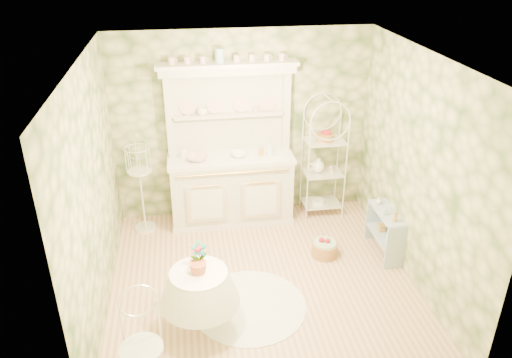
{
  "coord_description": "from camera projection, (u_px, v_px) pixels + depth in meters",
  "views": [
    {
      "loc": [
        -0.81,
        -4.8,
        3.82
      ],
      "look_at": [
        0.0,
        0.5,
        1.15
      ],
      "focal_mm": 35.0,
      "sensor_mm": 36.0,
      "label": 1
    }
  ],
  "objects": [
    {
      "name": "wall_left",
      "position": [
        93.0,
        194.0,
        5.21
      ],
      "size": [
        3.6,
        3.6,
        0.0
      ],
      "primitive_type": "plane",
      "color": "beige",
      "rests_on": "floor"
    },
    {
      "name": "cafe_chair",
      "position": [
        141.0,
        346.0,
        4.48
      ],
      "size": [
        0.51,
        0.51,
        0.95
      ],
      "primitive_type": "cube",
      "rotation": [
        0.0,
        0.0,
        0.19
      ],
      "color": "white",
      "rests_on": "floor"
    },
    {
      "name": "bowl_white",
      "position": [
        239.0,
        156.0,
        6.93
      ],
      "size": [
        0.27,
        0.27,
        0.07
      ],
      "primitive_type": "imported",
      "rotation": [
        0.0,
        0.0,
        0.29
      ],
      "color": "white",
      "rests_on": "kitchen_dresser"
    },
    {
      "name": "potted_geranium",
      "position": [
        200.0,
        259.0,
        5.04
      ],
      "size": [
        0.2,
        0.15,
        0.33
      ],
      "primitive_type": "imported",
      "rotation": [
        0.0,
        0.0,
        0.22
      ],
      "color": "#3F7238",
      "rests_on": "round_table"
    },
    {
      "name": "cup_right",
      "position": [
        256.0,
        110.0,
        6.85
      ],
      "size": [
        0.11,
        0.11,
        0.08
      ],
      "primitive_type": "imported",
      "rotation": [
        0.0,
        0.0,
        0.31
      ],
      "color": "white",
      "rests_on": "kitchen_dresser"
    },
    {
      "name": "birdcage_stand",
      "position": [
        141.0,
        183.0,
        6.81
      ],
      "size": [
        0.35,
        0.35,
        1.46
      ],
      "primitive_type": "cube",
      "rotation": [
        0.0,
        0.0,
        -0.0
      ],
      "color": "white",
      "rests_on": "floor"
    },
    {
      "name": "wall_back",
      "position": [
        242.0,
        126.0,
        7.05
      ],
      "size": [
        3.6,
        3.6,
        0.0
      ],
      "primitive_type": "plane",
      "color": "beige",
      "rests_on": "floor"
    },
    {
      "name": "wall_right",
      "position": [
        418.0,
        172.0,
        5.7
      ],
      "size": [
        3.6,
        3.6,
        0.0
      ],
      "primitive_type": "plane",
      "color": "beige",
      "rests_on": "floor"
    },
    {
      "name": "ceiling",
      "position": [
        264.0,
        59.0,
        4.85
      ],
      "size": [
        3.6,
        3.6,
        0.0
      ],
      "primitive_type": "plane",
      "color": "white",
      "rests_on": "floor"
    },
    {
      "name": "round_table",
      "position": [
        200.0,
        298.0,
        5.2
      ],
      "size": [
        0.84,
        0.84,
        0.78
      ],
      "primitive_type": "cylinder",
      "rotation": [
        0.0,
        0.0,
        0.2
      ],
      "color": "white",
      "rests_on": "floor"
    },
    {
      "name": "cup_left",
      "position": [
        202.0,
        113.0,
        6.75
      ],
      "size": [
        0.16,
        0.16,
        0.1
      ],
      "primitive_type": "imported",
      "rotation": [
        0.0,
        0.0,
        0.28
      ],
      "color": "white",
      "rests_on": "kitchen_dresser"
    },
    {
      "name": "bottle_glass",
      "position": [
        379.0,
        201.0,
        6.52
      ],
      "size": [
        0.1,
        0.1,
        0.1
      ],
      "primitive_type": "imported",
      "rotation": [
        0.0,
        0.0,
        -0.38
      ],
      "color": "silver",
      "rests_on": "side_shelf"
    },
    {
      "name": "bowl_floral",
      "position": [
        198.0,
        160.0,
        6.81
      ],
      "size": [
        0.35,
        0.35,
        0.07
      ],
      "primitive_type": "imported",
      "rotation": [
        0.0,
        0.0,
        -0.38
      ],
      "color": "white",
      "rests_on": "kitchen_dresser"
    },
    {
      "name": "wall_front",
      "position": [
        301.0,
        286.0,
        3.86
      ],
      "size": [
        3.6,
        3.6,
        0.0
      ],
      "primitive_type": "plane",
      "color": "beige",
      "rests_on": "floor"
    },
    {
      "name": "bottle_amber",
      "position": [
        395.0,
        216.0,
        6.11
      ],
      "size": [
        0.07,
        0.07,
        0.15
      ],
      "primitive_type": "imported",
      "rotation": [
        0.0,
        0.0,
        -0.18
      ],
      "color": "#AD8134",
      "rests_on": "side_shelf"
    },
    {
      "name": "floor",
      "position": [
        262.0,
        282.0,
        6.06
      ],
      "size": [
        3.6,
        3.6,
        0.0
      ],
      "primitive_type": "plane",
      "color": "#D5AE87",
      "rests_on": "ground"
    },
    {
      "name": "bottle_blue",
      "position": [
        384.0,
        212.0,
        6.28
      ],
      "size": [
        0.06,
        0.06,
        0.11
      ],
      "primitive_type": "imported",
      "rotation": [
        0.0,
        0.0,
        -0.07
      ],
      "color": "#9BCADA",
      "rests_on": "side_shelf"
    },
    {
      "name": "floor_basket",
      "position": [
        325.0,
        248.0,
        6.51
      ],
      "size": [
        0.36,
        0.36,
        0.21
      ],
      "primitive_type": "cylinder",
      "rotation": [
        0.0,
        0.0,
        -0.09
      ],
      "color": "#AF7942",
      "rests_on": "floor"
    },
    {
      "name": "side_shelf",
      "position": [
        385.0,
        233.0,
        6.48
      ],
      "size": [
        0.27,
        0.7,
        0.6
      ],
      "primitive_type": "cube",
      "rotation": [
        0.0,
        0.0,
        -0.02
      ],
      "color": "#9DB1C4",
      "rests_on": "floor"
    },
    {
      "name": "lace_rug",
      "position": [
        249.0,
        306.0,
        5.66
      ],
      "size": [
        1.53,
        1.53,
        0.01
      ],
      "primitive_type": "cylinder",
      "rotation": [
        0.0,
        0.0,
        -0.2
      ],
      "color": "white",
      "rests_on": "floor"
    },
    {
      "name": "kitchen_dresser",
      "position": [
        231.0,
        148.0,
        6.87
      ],
      "size": [
        1.87,
        0.61,
        2.29
      ],
      "primitive_type": "cube",
      "color": "silver",
      "rests_on": "floor"
    },
    {
      "name": "bakers_rack",
      "position": [
        324.0,
        157.0,
        7.18
      ],
      "size": [
        0.57,
        0.41,
        1.81
      ],
      "primitive_type": "cube",
      "rotation": [
        0.0,
        0.0,
        0.01
      ],
      "color": "white",
      "rests_on": "floor"
    }
  ]
}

